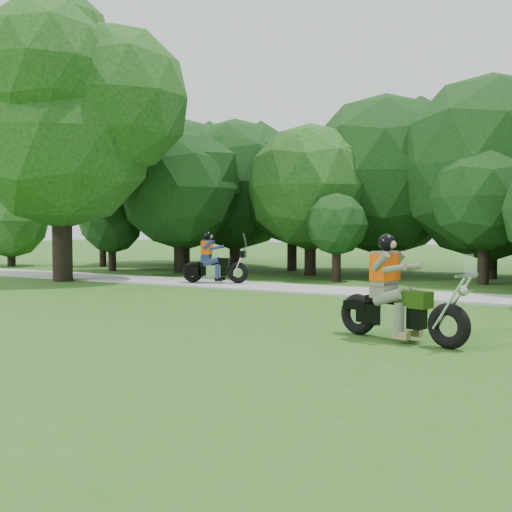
% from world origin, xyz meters
% --- Properties ---
extents(ground, '(100.00, 100.00, 0.00)m').
position_xyz_m(ground, '(0.00, 0.00, 0.00)').
color(ground, '#2C5C1A').
rests_on(ground, ground).
extents(walkway, '(60.00, 2.20, 0.06)m').
position_xyz_m(walkway, '(0.00, 8.00, 0.03)').
color(walkway, '#999994').
rests_on(walkway, ground).
extents(tree_line, '(40.54, 11.56, 7.37)m').
position_xyz_m(tree_line, '(1.69, 14.29, 3.59)').
color(tree_line, black).
rests_on(tree_line, ground).
extents(big_tree_west, '(8.64, 6.56, 9.96)m').
position_xyz_m(big_tree_west, '(-10.54, 6.85, 5.76)').
color(big_tree_west, black).
rests_on(big_tree_west, ground).
extents(chopper_motorcycle, '(2.53, 1.18, 1.84)m').
position_xyz_m(chopper_motorcycle, '(2.93, 1.23, 0.68)').
color(chopper_motorcycle, black).
rests_on(chopper_motorcycle, ground).
extents(touring_motorcycle, '(2.14, 1.20, 1.69)m').
position_xyz_m(touring_motorcycle, '(-5.33, 7.99, 0.67)').
color(touring_motorcycle, black).
rests_on(touring_motorcycle, walkway).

